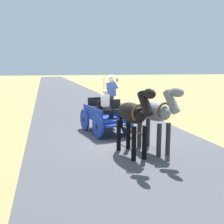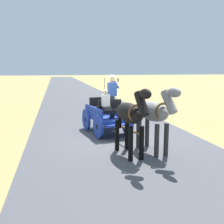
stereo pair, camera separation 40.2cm
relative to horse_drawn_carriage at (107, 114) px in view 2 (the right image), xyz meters
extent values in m
plane|color=tan|center=(-0.13, 0.80, -0.82)|extent=(200.00, 200.00, 0.00)
cube|color=#4C4C51|center=(-0.13, 0.80, -0.81)|extent=(6.74, 160.00, 0.01)
cube|color=#1E3899|center=(0.02, -0.08, -0.16)|extent=(1.59, 2.38, 0.12)
cube|color=#1E3899|center=(-0.54, -0.19, 0.12)|extent=(0.45, 2.06, 0.44)
cube|color=#1E3899|center=(0.58, 0.02, 0.12)|extent=(0.45, 2.06, 0.44)
cube|color=#1E3899|center=(-0.21, 1.12, -0.26)|extent=(1.11, 0.44, 0.08)
cube|color=#1E3899|center=(0.24, -1.26, -0.34)|extent=(0.74, 0.33, 0.06)
cube|color=black|center=(-0.09, 0.51, 0.22)|extent=(1.07, 0.54, 0.14)
cube|color=black|center=(-0.06, 0.34, 0.44)|extent=(1.02, 0.27, 0.44)
cube|color=black|center=(0.11, -0.57, 0.22)|extent=(1.07, 0.54, 0.14)
cube|color=black|center=(0.14, -0.74, 0.44)|extent=(1.02, 0.27, 0.44)
cylinder|color=#1E3899|center=(-0.76, 0.55, -0.34)|extent=(0.28, 0.96, 0.96)
cylinder|color=black|center=(-0.76, 0.55, -0.34)|extent=(0.16, 0.23, 0.21)
cylinder|color=#1E3899|center=(0.51, 0.80, -0.34)|extent=(0.28, 0.96, 0.96)
cylinder|color=black|center=(0.51, 0.80, -0.34)|extent=(0.16, 0.23, 0.21)
cylinder|color=#1E3899|center=(-0.48, -0.96, -0.34)|extent=(0.28, 0.96, 0.96)
cylinder|color=black|center=(-0.48, -0.96, -0.34)|extent=(0.16, 0.23, 0.21)
cylinder|color=#1E3899|center=(0.80, -0.72, -0.34)|extent=(0.28, 0.96, 0.96)
cylinder|color=black|center=(0.80, -0.72, -0.34)|extent=(0.16, 0.23, 0.21)
cylinder|color=brown|center=(-0.39, 2.08, -0.21)|extent=(0.44, 1.98, 0.07)
cylinder|color=black|center=(0.20, 0.57, 0.92)|extent=(0.02, 0.02, 1.30)
cylinder|color=#2D2D33|center=(-0.19, 0.21, 0.35)|extent=(0.22, 0.22, 0.90)
cube|color=#2D4C99|center=(-0.19, 0.21, 1.08)|extent=(0.37, 0.28, 0.56)
sphere|color=beige|center=(-0.19, 0.21, 1.48)|extent=(0.22, 0.22, 0.22)
cylinder|color=beige|center=(-0.19, 0.21, 1.58)|extent=(0.36, 0.36, 0.01)
cylinder|color=beige|center=(-0.19, 0.21, 1.63)|extent=(0.20, 0.20, 0.10)
cylinder|color=#2D4C99|center=(-0.37, 0.22, 1.26)|extent=(0.27, 0.13, 0.32)
cube|color=black|center=(-0.44, 0.23, 1.46)|extent=(0.03, 0.07, 0.14)
cube|color=#2D2D33|center=(0.13, 0.68, 0.36)|extent=(0.33, 0.37, 0.14)
cube|color=silver|center=(0.15, 0.56, 0.67)|extent=(0.33, 0.25, 0.48)
sphere|color=beige|center=(0.15, 0.56, 1.02)|extent=(0.20, 0.20, 0.20)
ellipsoid|color=gray|center=(-0.96, 2.79, 0.55)|extent=(0.89, 1.65, 0.64)
cylinder|color=#272726|center=(-1.26, 3.28, -0.29)|extent=(0.15, 0.15, 1.05)
cylinder|color=#272726|center=(-0.90, 3.36, -0.29)|extent=(0.15, 0.15, 1.05)
cylinder|color=#272726|center=(-1.02, 2.21, -0.29)|extent=(0.15, 0.15, 1.05)
cylinder|color=#272726|center=(-0.66, 2.29, -0.29)|extent=(0.15, 0.15, 1.05)
cylinder|color=gray|center=(-1.15, 3.61, 0.95)|extent=(0.40, 0.69, 0.73)
ellipsoid|color=gray|center=(-1.20, 3.82, 1.26)|extent=(0.33, 0.58, 0.28)
cube|color=#272726|center=(-1.14, 3.59, 0.99)|extent=(0.17, 0.50, 0.56)
cylinder|color=#272726|center=(-0.80, 2.06, 0.25)|extent=(0.11, 0.11, 0.70)
torus|color=brown|center=(-1.08, 3.32, 0.63)|extent=(0.55, 0.19, 0.55)
ellipsoid|color=black|center=(-0.12, 2.95, 0.55)|extent=(0.77, 1.62, 0.64)
cylinder|color=black|center=(-0.37, 3.46, -0.29)|extent=(0.15, 0.15, 1.05)
cylinder|color=black|center=(-0.01, 3.51, -0.29)|extent=(0.15, 0.15, 1.05)
cylinder|color=black|center=(-0.22, 2.38, -0.29)|extent=(0.15, 0.15, 1.05)
cylinder|color=black|center=(0.14, 2.43, -0.29)|extent=(0.15, 0.15, 1.05)
cylinder|color=black|center=(-0.24, 3.78, 0.95)|extent=(0.35, 0.68, 0.73)
ellipsoid|color=black|center=(-0.27, 4.00, 1.26)|extent=(0.29, 0.57, 0.28)
cube|color=black|center=(-0.23, 3.76, 0.99)|extent=(0.13, 0.51, 0.56)
cylinder|color=black|center=(-0.02, 2.21, 0.25)|extent=(0.11, 0.11, 0.70)
torus|color=brown|center=(-0.19, 3.49, 0.63)|extent=(0.55, 0.15, 0.55)
camera|label=1|loc=(2.51, 10.38, 1.93)|focal=40.59mm
camera|label=2|loc=(2.12, 10.48, 1.93)|focal=40.59mm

